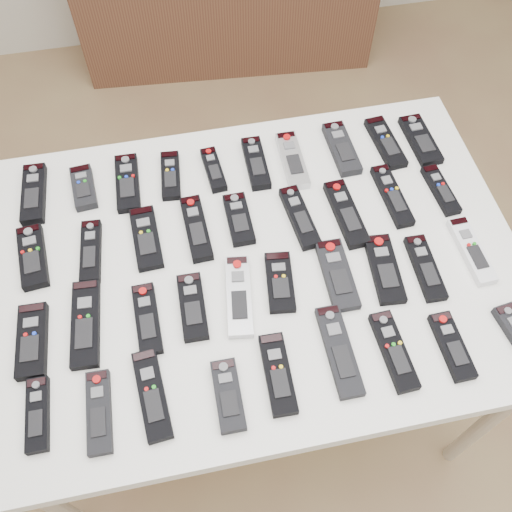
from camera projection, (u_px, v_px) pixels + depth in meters
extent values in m
plane|color=brown|center=(279.00, 387.00, 1.98)|extent=(4.00, 4.00, 0.00)
cube|color=white|center=(256.00, 265.00, 1.35)|extent=(1.25, 0.88, 0.04)
cylinder|color=beige|center=(65.00, 511.00, 1.43)|extent=(0.04, 0.04, 0.74)
cylinder|color=beige|center=(488.00, 422.00, 1.54)|extent=(0.04, 0.04, 0.74)
cylinder|color=beige|center=(60.00, 259.00, 1.82)|extent=(0.04, 0.04, 0.74)
cylinder|color=beige|center=(396.00, 204.00, 1.94)|extent=(0.04, 0.04, 0.74)
cube|color=black|center=(34.00, 194.00, 1.43)|extent=(0.06, 0.18, 0.02)
cube|color=black|center=(84.00, 188.00, 1.44)|extent=(0.06, 0.14, 0.02)
cube|color=black|center=(128.00, 183.00, 1.45)|extent=(0.06, 0.18, 0.02)
cube|color=black|center=(171.00, 176.00, 1.46)|extent=(0.06, 0.16, 0.02)
cube|color=black|center=(214.00, 170.00, 1.47)|extent=(0.05, 0.14, 0.02)
cube|color=black|center=(256.00, 163.00, 1.48)|extent=(0.05, 0.17, 0.02)
cube|color=#B7B7BC|center=(292.00, 160.00, 1.49)|extent=(0.06, 0.18, 0.02)
cube|color=black|center=(342.00, 149.00, 1.51)|extent=(0.06, 0.18, 0.02)
cube|color=black|center=(385.00, 143.00, 1.52)|extent=(0.07, 0.18, 0.02)
cube|color=black|center=(420.00, 140.00, 1.53)|extent=(0.07, 0.17, 0.02)
cube|color=black|center=(33.00, 257.00, 1.33)|extent=(0.07, 0.17, 0.02)
cube|color=black|center=(91.00, 251.00, 1.34)|extent=(0.06, 0.17, 0.02)
cube|color=black|center=(146.00, 238.00, 1.36)|extent=(0.07, 0.18, 0.02)
cube|color=black|center=(196.00, 228.00, 1.37)|extent=(0.06, 0.19, 0.02)
cube|color=black|center=(239.00, 219.00, 1.39)|extent=(0.06, 0.15, 0.02)
cube|color=black|center=(300.00, 217.00, 1.39)|extent=(0.07, 0.18, 0.02)
cube|color=black|center=(346.00, 214.00, 1.40)|extent=(0.06, 0.20, 0.02)
cube|color=black|center=(392.00, 196.00, 1.43)|extent=(0.05, 0.19, 0.02)
cube|color=black|center=(441.00, 190.00, 1.44)|extent=(0.05, 0.16, 0.02)
cube|color=black|center=(32.00, 341.00, 1.22)|extent=(0.07, 0.17, 0.02)
cube|color=black|center=(86.00, 324.00, 1.24)|extent=(0.07, 0.21, 0.02)
cube|color=black|center=(147.00, 319.00, 1.25)|extent=(0.05, 0.17, 0.02)
cube|color=black|center=(193.00, 307.00, 1.26)|extent=(0.06, 0.16, 0.02)
cube|color=#B7B7BC|center=(239.00, 296.00, 1.28)|extent=(0.08, 0.21, 0.02)
cube|color=black|center=(280.00, 282.00, 1.30)|extent=(0.08, 0.16, 0.02)
cube|color=black|center=(337.00, 275.00, 1.30)|extent=(0.06, 0.18, 0.02)
cube|color=black|center=(384.00, 269.00, 1.31)|extent=(0.08, 0.18, 0.02)
cube|color=black|center=(425.00, 268.00, 1.31)|extent=(0.05, 0.17, 0.02)
cube|color=silver|center=(471.00, 251.00, 1.34)|extent=(0.05, 0.18, 0.02)
cube|color=black|center=(38.00, 414.00, 1.13)|extent=(0.04, 0.15, 0.02)
cube|color=black|center=(99.00, 412.00, 1.13)|extent=(0.05, 0.17, 0.02)
cube|color=black|center=(152.00, 395.00, 1.15)|extent=(0.07, 0.20, 0.02)
cube|color=black|center=(228.00, 395.00, 1.15)|extent=(0.05, 0.15, 0.02)
cube|color=black|center=(278.00, 374.00, 1.18)|extent=(0.06, 0.18, 0.02)
cube|color=black|center=(339.00, 351.00, 1.20)|extent=(0.05, 0.21, 0.02)
cube|color=black|center=(394.00, 351.00, 1.20)|extent=(0.06, 0.18, 0.02)
cube|color=black|center=(452.00, 346.00, 1.21)|extent=(0.05, 0.15, 0.02)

